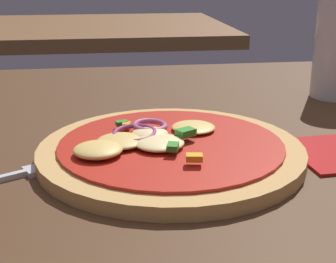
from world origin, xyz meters
TOP-DOWN VIEW (x-y plane):
  - dining_table at (0.00, 0.00)m, footprint 1.30×0.83m
  - pizza at (-0.01, -0.03)m, footprint 0.25×0.25m
  - background_table at (-0.06, 1.09)m, footprint 0.76×0.62m

SIDE VIEW (x-z plane):
  - dining_table at x=0.00m, z-range 0.00..0.04m
  - background_table at x=-0.06m, z-range 0.00..0.04m
  - pizza at x=-0.01m, z-range 0.03..0.06m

